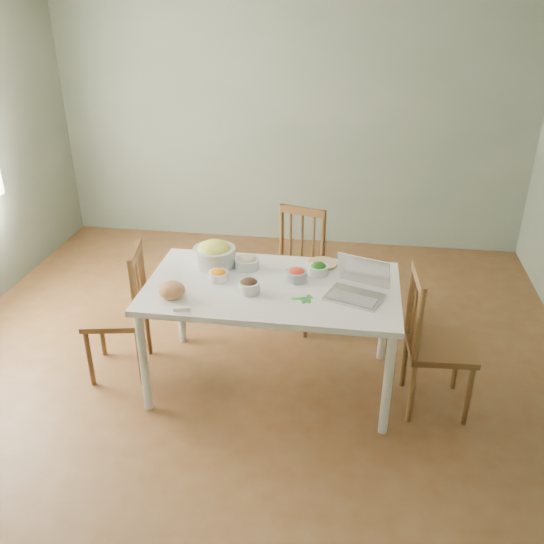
# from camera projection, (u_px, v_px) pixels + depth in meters

# --- Properties ---
(floor) EXTENTS (5.00, 5.00, 0.00)m
(floor) POSITION_uv_depth(u_px,v_px,m) (248.00, 366.00, 4.48)
(floor) COLOR #583316
(floor) RESTS_ON ground
(wall_back) EXTENTS (5.00, 0.00, 2.70)m
(wall_back) POSITION_uv_depth(u_px,v_px,m) (290.00, 120.00, 6.08)
(wall_back) COLOR gray
(wall_back) RESTS_ON ground
(wall_front) EXTENTS (5.00, 0.00, 2.70)m
(wall_front) POSITION_uv_depth(u_px,v_px,m) (77.00, 493.00, 1.66)
(wall_front) COLOR gray
(wall_front) RESTS_ON ground
(dining_table) EXTENTS (1.72, 0.97, 0.81)m
(dining_table) POSITION_uv_depth(u_px,v_px,m) (272.00, 335.00, 4.13)
(dining_table) COLOR white
(dining_table) RESTS_ON floor
(chair_far) EXTENTS (0.53, 0.52, 0.99)m
(chair_far) POSITION_uv_depth(u_px,v_px,m) (293.00, 271.00, 4.84)
(chair_far) COLOR brown
(chair_far) RESTS_ON floor
(chair_left) EXTENTS (0.50, 0.51, 1.00)m
(chair_left) POSITION_uv_depth(u_px,v_px,m) (115.00, 312.00, 4.23)
(chair_left) COLOR brown
(chair_left) RESTS_ON floor
(chair_right) EXTENTS (0.46, 0.48, 1.02)m
(chair_right) POSITION_uv_depth(u_px,v_px,m) (440.00, 343.00, 3.86)
(chair_right) COLOR brown
(chair_right) RESTS_ON floor
(bread_boule) EXTENTS (0.17, 0.17, 0.11)m
(bread_boule) POSITION_uv_depth(u_px,v_px,m) (172.00, 290.00, 3.77)
(bread_boule) COLOR #B57A4D
(bread_boule) RESTS_ON dining_table
(butter_stick) EXTENTS (0.10, 0.05, 0.03)m
(butter_stick) POSITION_uv_depth(u_px,v_px,m) (182.00, 309.00, 3.64)
(butter_stick) COLOR white
(butter_stick) RESTS_ON dining_table
(bowl_squash) EXTENTS (0.39, 0.39, 0.18)m
(bowl_squash) POSITION_uv_depth(u_px,v_px,m) (214.00, 254.00, 4.20)
(bowl_squash) COLOR #E7DE4B
(bowl_squash) RESTS_ON dining_table
(bowl_carrot) EXTENTS (0.15, 0.15, 0.08)m
(bowl_carrot) POSITION_uv_depth(u_px,v_px,m) (218.00, 275.00, 4.00)
(bowl_carrot) COLOR #DD5F00
(bowl_carrot) RESTS_ON dining_table
(bowl_onion) EXTENTS (0.20, 0.20, 0.09)m
(bowl_onion) POSITION_uv_depth(u_px,v_px,m) (247.00, 262.00, 4.17)
(bowl_onion) COLOR #C3B499
(bowl_onion) RESTS_ON dining_table
(bowl_mushroom) EXTENTS (0.16, 0.16, 0.10)m
(bowl_mushroom) POSITION_uv_depth(u_px,v_px,m) (249.00, 286.00, 3.84)
(bowl_mushroom) COLOR black
(bowl_mushroom) RESTS_ON dining_table
(bowl_redpep) EXTENTS (0.18, 0.18, 0.09)m
(bowl_redpep) POSITION_uv_depth(u_px,v_px,m) (296.00, 274.00, 4.00)
(bowl_redpep) COLOR #B9371B
(bowl_redpep) RESTS_ON dining_table
(bowl_broccoli) EXTENTS (0.17, 0.17, 0.09)m
(bowl_broccoli) POSITION_uv_depth(u_px,v_px,m) (319.00, 269.00, 4.08)
(bowl_broccoli) COLOR #0E3B08
(bowl_broccoli) RESTS_ON dining_table
(flatbread) EXTENTS (0.27, 0.27, 0.02)m
(flatbread) POSITION_uv_depth(u_px,v_px,m) (322.00, 264.00, 4.23)
(flatbread) COLOR tan
(flatbread) RESTS_ON dining_table
(basil_bunch) EXTENTS (0.17, 0.17, 0.02)m
(basil_bunch) POSITION_uv_depth(u_px,v_px,m) (302.00, 298.00, 3.77)
(basil_bunch) COLOR #2A8224
(basil_bunch) RESTS_ON dining_table
(laptop) EXTENTS (0.44, 0.42, 0.24)m
(laptop) POSITION_uv_depth(u_px,v_px,m) (355.00, 282.00, 3.74)
(laptop) COLOR silver
(laptop) RESTS_ON dining_table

